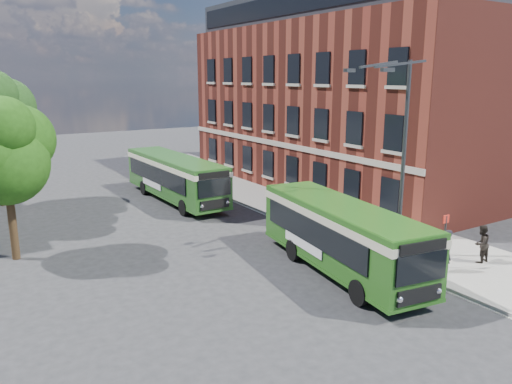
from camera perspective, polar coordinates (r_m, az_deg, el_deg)
ground at (r=22.69m, az=2.98°, el=-8.40°), size 120.00×120.00×0.00m
pavement at (r=32.76m, az=5.01°, el=-1.52°), size 6.00×48.00×0.15m
kerb_line at (r=31.09m, az=0.51°, el=-2.40°), size 0.12×48.00×0.01m
brick_office at (r=39.27m, az=9.97°, el=10.93°), size 12.10×26.00×14.20m
street_lamp at (r=23.12m, az=15.92°, el=3.84°), size 2.96×2.38×9.00m
bus_stop_sign at (r=23.07m, az=20.74°, el=-4.92°), size 0.35×0.08×2.52m
bus_front at (r=21.68m, az=9.70°, el=-4.48°), size 3.88×10.10×3.02m
bus_rear at (r=34.28m, az=-9.27°, el=2.02°), size 2.81×11.53×3.02m
pedestrian_a at (r=22.81m, az=20.84°, el=-6.28°), size 0.78×0.62×1.85m
pedestrian_b at (r=24.53m, az=24.35°, el=-5.41°), size 0.86×0.68×1.73m
tree_left at (r=24.81m, az=-26.69°, el=4.27°), size 4.45×4.23×7.52m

